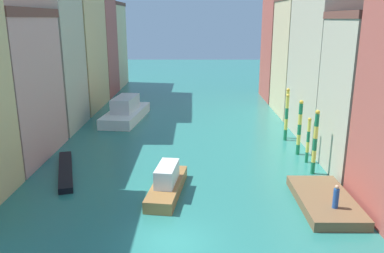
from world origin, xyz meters
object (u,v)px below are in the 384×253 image
Objects in this scene: waterfront_dock at (325,201)px; mooring_pole_0 at (315,142)px; person_on_dock at (336,197)px; mooring_pole_4 at (287,113)px; mooring_pole_3 at (286,117)px; vaporetto_white at (126,112)px; mooring_pole_1 at (308,140)px; motorboat_0 at (167,183)px; mooring_pole_2 at (299,127)px; gondola_black at (65,170)px.

mooring_pole_0 is (0.81, 5.54, 2.38)m from waterfront_dock.
mooring_pole_4 is (0.73, 17.04, 1.32)m from person_on_dock.
mooring_pole_4 is at bearing 77.10° from mooring_pole_3.
vaporetto_white is (-17.89, 8.32, -1.43)m from mooring_pole_3.
mooring_pole_3 is at bearing 93.61° from mooring_pole_1.
waterfront_dock is at bearing -9.72° from motorboat_0.
vaporetto_white is at bearing 157.31° from mooring_pole_4.
mooring_pole_2 is 14.36m from motorboat_0.
person_on_dock reaches higher than gondola_black.
mooring_pole_2 is 1.06× the size of mooring_pole_3.
waterfront_dock is 1.34× the size of mooring_pole_0.
mooring_pole_2 reaches higher than vaporetto_white.
vaporetto_white is at bearing 126.99° from waterfront_dock.
mooring_pole_4 is (0.80, 15.37, 2.37)m from waterfront_dock.
vaporetto_white reaches higher than waterfront_dock.
mooring_pole_3 is (-0.17, 4.39, -0.14)m from mooring_pole_2.
mooring_pole_1 is 2.18m from mooring_pole_2.
mooring_pole_2 is at bearing 96.45° from mooring_pole_1.
mooring_pole_2 is at bearing 90.20° from mooring_pole_0.
mooring_pole_2 is (0.80, 10.21, 2.28)m from waterfront_dock.
vaporetto_white is (-18.30, 14.80, -1.01)m from mooring_pole_1.
motorboat_0 is (-11.75, -6.29, -1.30)m from mooring_pole_1.
person_on_dock is 11.37m from motorboat_0.
mooring_pole_2 is 0.97× the size of mooring_pole_4.
motorboat_0 is (-11.52, -13.53, -1.94)m from mooring_pole_4.
waterfront_dock is 10.88m from motorboat_0.
person_on_dock is 20.64m from gondola_black.
waterfront_dock is 0.67× the size of vaporetto_white.
mooring_pole_0 is at bearing 17.82° from motorboat_0.
person_on_dock is 0.38× the size of mooring_pole_1.
waterfront_dock is 1.03× the size of motorboat_0.
mooring_pole_3 reaches higher than waterfront_dock.
mooring_pole_0 is 0.64× the size of gondola_black.
waterfront_dock is 10.49m from mooring_pole_2.
waterfront_dock is 20.02m from gondola_black.
mooring_pole_1 is 23.56m from vaporetto_white.
waterfront_dock is 0.86× the size of gondola_black.
person_on_dock is 16.32m from mooring_pole_3.
mooring_pole_0 is 0.50× the size of vaporetto_white.
waterfront_dock is at bearing -15.99° from gondola_black.
mooring_pole_0 is 9.83m from mooring_pole_4.
person_on_dock is at bearing -92.44° from mooring_pole_4.
mooring_pole_4 is (0.00, 5.16, 0.08)m from mooring_pole_2.
mooring_pole_4 is at bearing 26.19° from gondola_black.
vaporetto_white is (-18.08, 17.38, -1.66)m from mooring_pole_0.
person_on_dock is at bearing -93.48° from mooring_pole_2.
waterfront_dock is 4.59× the size of person_on_dock.
mooring_pole_0 is at bearing -94.88° from mooring_pole_1.
mooring_pole_0 is 0.77× the size of motorboat_0.
waterfront_dock is at bearing -98.34° from mooring_pole_0.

